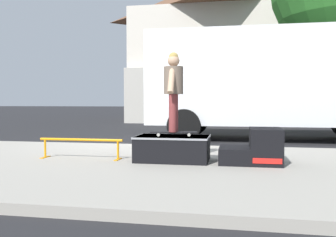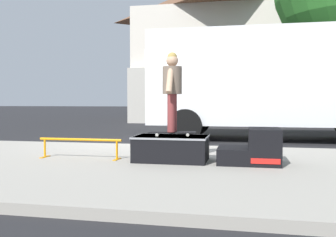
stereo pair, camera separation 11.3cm
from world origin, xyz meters
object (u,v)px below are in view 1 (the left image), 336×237
at_px(skate_box, 173,148).
at_px(skateboard, 173,132).
at_px(kicker_ramp, 256,149).
at_px(grind_rail, 81,143).
at_px(box_truck, 272,80).
at_px(skater_kid, 174,85).

relative_size(skate_box, skateboard, 1.49).
bearing_deg(kicker_ramp, grind_rail, -178.83).
bearing_deg(skateboard, kicker_ramp, -0.60).
bearing_deg(box_truck, kicker_ramp, -97.96).
distance_m(skateboard, skater_kid, 0.78).
height_order(kicker_ramp, skater_kid, skater_kid).
bearing_deg(skate_box, grind_rail, -177.84).
bearing_deg(skate_box, skateboard, 53.37).
relative_size(grind_rail, skateboard, 1.85).
distance_m(kicker_ramp, skater_kid, 1.67).
bearing_deg(grind_rail, kicker_ramp, 1.17).
relative_size(grind_rail, box_truck, 0.22).
height_order(skater_kid, box_truck, box_truck).
height_order(skate_box, box_truck, box_truck).
bearing_deg(kicker_ramp, skateboard, 179.40).
xyz_separation_m(skate_box, grind_rail, (-1.59, -0.06, 0.04)).
bearing_deg(box_truck, skate_box, -112.40).
height_order(grind_rail, skater_kid, skater_kid).
xyz_separation_m(kicker_ramp, skater_kid, (-1.33, 0.01, 1.02)).
xyz_separation_m(skate_box, box_truck, (2.02, 4.91, 1.36)).
relative_size(kicker_ramp, skater_kid, 0.74).
xyz_separation_m(kicker_ramp, box_truck, (0.69, 4.91, 1.35)).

